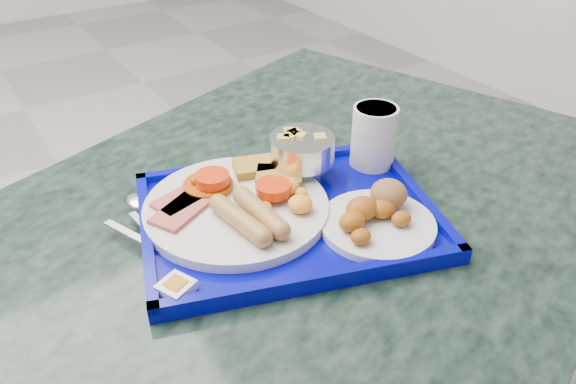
{
  "coord_description": "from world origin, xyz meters",
  "views": [
    {
      "loc": [
        0.34,
        -1.74,
        1.3
      ],
      "look_at": [
        0.71,
        -1.17,
        0.85
      ],
      "focal_mm": 35.0,
      "sensor_mm": 36.0,
      "label": 1
    }
  ],
  "objects_px": {
    "table": "(285,316)",
    "main_plate": "(241,203)",
    "tray": "(288,217)",
    "juice_cup": "(374,134)",
    "fruit_bowl": "(302,150)",
    "bread_plate": "(377,216)"
  },
  "relations": [
    {
      "from": "main_plate",
      "to": "bread_plate",
      "type": "distance_m",
      "value": 0.2
    },
    {
      "from": "main_plate",
      "to": "fruit_bowl",
      "type": "xyz_separation_m",
      "value": [
        0.13,
        0.03,
        0.03
      ]
    },
    {
      "from": "table",
      "to": "tray",
      "type": "relative_size",
      "value": 2.93
    },
    {
      "from": "table",
      "to": "main_plate",
      "type": "relative_size",
      "value": 5.38
    },
    {
      "from": "table",
      "to": "tray",
      "type": "distance_m",
      "value": 0.21
    },
    {
      "from": "bread_plate",
      "to": "fruit_bowl",
      "type": "bearing_deg",
      "value": 94.38
    },
    {
      "from": "table",
      "to": "fruit_bowl",
      "type": "bearing_deg",
      "value": 42.25
    },
    {
      "from": "fruit_bowl",
      "to": "tray",
      "type": "bearing_deg",
      "value": -134.43
    },
    {
      "from": "bread_plate",
      "to": "fruit_bowl",
      "type": "xyz_separation_m",
      "value": [
        -0.01,
        0.17,
        0.03
      ]
    },
    {
      "from": "tray",
      "to": "juice_cup",
      "type": "distance_m",
      "value": 0.22
    },
    {
      "from": "table",
      "to": "fruit_bowl",
      "type": "height_order",
      "value": "fruit_bowl"
    },
    {
      "from": "fruit_bowl",
      "to": "juice_cup",
      "type": "relative_size",
      "value": 1.01
    },
    {
      "from": "table",
      "to": "fruit_bowl",
      "type": "xyz_separation_m",
      "value": [
        0.08,
        0.07,
        0.27
      ]
    },
    {
      "from": "main_plate",
      "to": "fruit_bowl",
      "type": "relative_size",
      "value": 2.62
    },
    {
      "from": "main_plate",
      "to": "table",
      "type": "bearing_deg",
      "value": -39.27
    },
    {
      "from": "table",
      "to": "juice_cup",
      "type": "bearing_deg",
      "value": 11.08
    },
    {
      "from": "table",
      "to": "juice_cup",
      "type": "xyz_separation_m",
      "value": [
        0.2,
        0.04,
        0.27
      ]
    },
    {
      "from": "tray",
      "to": "juice_cup",
      "type": "relative_size",
      "value": 4.86
    },
    {
      "from": "tray",
      "to": "juice_cup",
      "type": "height_order",
      "value": "juice_cup"
    },
    {
      "from": "table",
      "to": "main_plate",
      "type": "bearing_deg",
      "value": 140.73
    },
    {
      "from": "main_plate",
      "to": "bread_plate",
      "type": "xyz_separation_m",
      "value": [
        0.15,
        -0.14,
        0.0
      ]
    },
    {
      "from": "bread_plate",
      "to": "juice_cup",
      "type": "relative_size",
      "value": 1.6
    }
  ]
}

